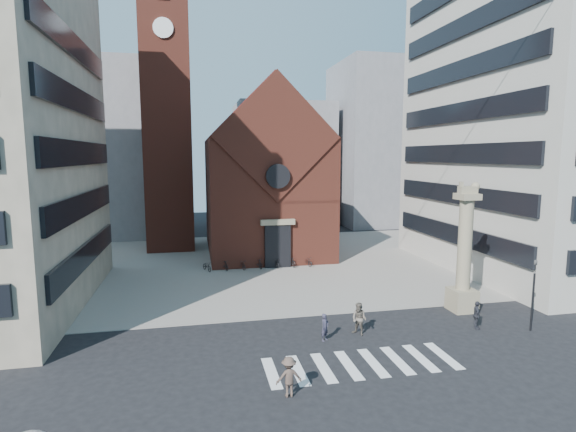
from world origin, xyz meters
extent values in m
plane|color=black|center=(0.00, 0.00, 0.00)|extent=(120.00, 120.00, 0.00)
cube|color=gray|center=(0.00, 19.00, 0.03)|extent=(46.00, 30.00, 0.05)
cube|color=brown|center=(0.00, 25.00, 6.00)|extent=(12.00, 16.00, 12.00)
cube|color=maroon|center=(0.00, 25.40, 12.00)|extent=(12.00, 15.40, 12.00)
cube|color=brown|center=(0.00, 17.05, 12.00)|extent=(11.76, 0.50, 11.76)
cylinder|color=black|center=(0.00, 16.60, 8.50)|extent=(2.20, 0.30, 2.20)
cube|color=black|center=(0.00, 16.85, 2.00)|extent=(2.40, 0.30, 4.00)
cube|color=gray|center=(0.00, 16.80, 4.30)|extent=(3.20, 0.40, 0.50)
cube|color=brown|center=(-10.00, 28.00, 15.00)|extent=(5.00, 5.00, 30.00)
cylinder|color=white|center=(-10.00, 25.40, 23.00)|extent=(2.00, 0.20, 2.00)
cube|color=#A6A296|center=(24.00, 12.00, 16.00)|extent=(18.00, 22.00, 32.00)
cube|color=gray|center=(-20.00, 40.00, 11.00)|extent=(16.00, 14.00, 22.00)
cube|color=gray|center=(6.00, 45.00, 9.00)|extent=(14.00, 12.00, 18.00)
cube|color=gray|center=(22.00, 42.00, 12.00)|extent=(16.00, 14.00, 24.00)
cube|color=gray|center=(10.00, 3.00, 0.75)|extent=(1.60, 1.60, 1.50)
cylinder|color=gray|center=(10.00, 3.00, 4.50)|extent=(0.90, 0.90, 6.00)
cube|color=gray|center=(10.00, 3.00, 7.70)|extent=(1.30, 1.30, 0.40)
cube|color=gray|center=(10.00, 3.00, 8.10)|extent=(1.20, 0.50, 0.55)
sphere|color=gray|center=(10.55, 3.00, 8.35)|extent=(0.56, 0.56, 0.56)
cube|color=gray|center=(9.50, 3.00, 8.50)|extent=(0.25, 0.15, 0.35)
cylinder|color=black|center=(12.00, -1.00, 1.75)|extent=(0.12, 0.12, 3.50)
imported|color=black|center=(12.00, -1.00, 3.90)|extent=(0.13, 0.16, 0.80)
imported|color=#312F41|center=(-0.41, 0.13, 0.78)|extent=(0.68, 0.65, 1.56)
imported|color=#645A50|center=(1.77, 0.52, 0.95)|extent=(1.14, 1.17, 1.90)
imported|color=#2B2C33|center=(9.00, -0.07, 0.85)|extent=(0.76, 1.08, 1.70)
imported|color=brown|center=(-3.61, -5.22, 0.89)|extent=(1.17, 0.71, 1.77)
imported|color=black|center=(-6.46, 16.93, 0.48)|extent=(1.15, 1.73, 0.86)
imported|color=black|center=(-4.92, 16.93, 0.53)|extent=(1.02, 1.64, 0.95)
imported|color=black|center=(-3.38, 16.93, 0.48)|extent=(1.15, 1.73, 0.86)
imported|color=black|center=(-1.84, 16.93, 0.53)|extent=(1.02, 1.64, 0.95)
imported|color=black|center=(-0.30, 16.93, 0.48)|extent=(1.15, 1.73, 0.86)
imported|color=black|center=(1.24, 16.93, 0.53)|extent=(1.02, 1.64, 0.95)
imported|color=black|center=(2.78, 16.93, 0.48)|extent=(1.15, 1.73, 0.86)
camera|label=1|loc=(-7.39, -23.06, 10.36)|focal=28.00mm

